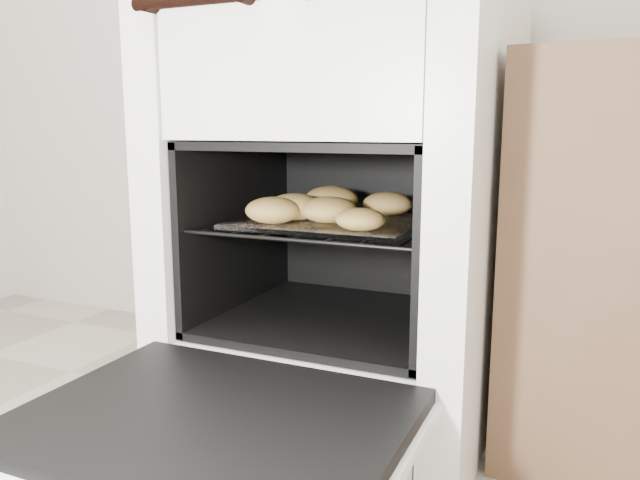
{
  "coord_description": "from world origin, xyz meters",
  "views": [
    {
      "loc": [
        0.63,
        -0.18,
        0.67
      ],
      "look_at": [
        0.13,
        0.97,
        0.45
      ],
      "focal_mm": 35.0,
      "sensor_mm": 36.0,
      "label": 1
    }
  ],
  "objects": [
    {
      "name": "oven_door",
      "position": [
        0.13,
        0.56,
        0.22
      ],
      "size": [
        0.6,
        0.47,
        0.04
      ],
      "color": "black",
      "rests_on": "stove"
    },
    {
      "name": "foil_sheet",
      "position": [
        0.13,
        1.03,
        0.47
      ],
      "size": [
        0.38,
        0.33,
        0.01
      ],
      "primitive_type": "cube",
      "color": "white",
      "rests_on": "oven_rack"
    },
    {
      "name": "stove",
      "position": [
        0.13,
        1.13,
        0.5
      ],
      "size": [
        0.67,
        0.74,
        1.02
      ],
      "color": "white",
      "rests_on": "ground"
    },
    {
      "name": "oven_rack",
      "position": [
        0.13,
        1.05,
        0.47
      ],
      "size": [
        0.49,
        0.47,
        0.01
      ],
      "color": "black",
      "rests_on": "stove"
    },
    {
      "name": "baked_rolls",
      "position": [
        0.11,
        1.04,
        0.51
      ],
      "size": [
        0.34,
        0.36,
        0.06
      ],
      "color": "tan",
      "rests_on": "foil_sheet"
    }
  ]
}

